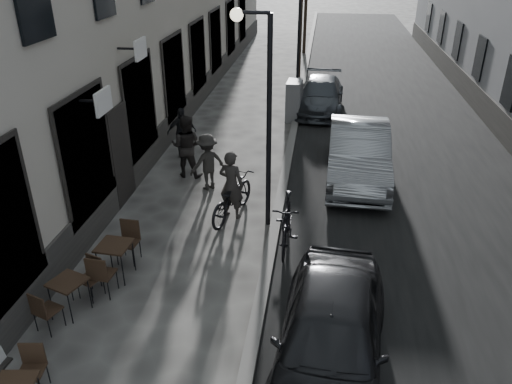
% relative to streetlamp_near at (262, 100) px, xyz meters
% --- Properties ---
extents(road, '(7.30, 60.00, 0.00)m').
position_rel_streetlamp_near_xyz_m(road, '(4.02, 10.00, -3.16)').
color(road, black).
rests_on(road, ground).
extents(kerb, '(0.25, 60.00, 0.12)m').
position_rel_streetlamp_near_xyz_m(kerb, '(0.37, 10.00, -3.10)').
color(kerb, slate).
rests_on(kerb, ground).
extents(streetlamp_near, '(0.90, 0.28, 5.09)m').
position_rel_streetlamp_near_xyz_m(streetlamp_near, '(0.00, 0.00, 0.00)').
color(streetlamp_near, black).
rests_on(streetlamp_near, ground).
extents(streetlamp_far, '(0.90, 0.28, 5.09)m').
position_rel_streetlamp_near_xyz_m(streetlamp_far, '(0.00, 12.00, 0.00)').
color(streetlamp_far, black).
rests_on(streetlamp_far, ground).
extents(bistro_set_b, '(0.86, 1.49, 0.85)m').
position_rel_streetlamp_near_xyz_m(bistro_set_b, '(-3.14, -3.75, -2.72)').
color(bistro_set_b, black).
rests_on(bistro_set_b, ground).
extents(bistro_set_c, '(0.69, 1.61, 0.93)m').
position_rel_streetlamp_near_xyz_m(bistro_set_c, '(-2.71, -2.57, -2.68)').
color(bistro_set_c, black).
rests_on(bistro_set_c, ground).
extents(utility_cabinet, '(0.61, 1.04, 1.52)m').
position_rel_streetlamp_near_xyz_m(utility_cabinet, '(0.27, 8.15, -2.40)').
color(utility_cabinet, slate).
rests_on(utility_cabinet, ground).
extents(bicycle, '(1.29, 2.21, 1.10)m').
position_rel_streetlamp_near_xyz_m(bicycle, '(-0.78, 0.27, -2.61)').
color(bicycle, black).
rests_on(bicycle, ground).
extents(cyclist_rider, '(0.75, 0.60, 1.79)m').
position_rel_streetlamp_near_xyz_m(cyclist_rider, '(-0.78, 0.27, -2.26)').
color(cyclist_rider, '#2A2725').
rests_on(cyclist_rider, ground).
extents(pedestrian_near, '(0.96, 0.78, 1.87)m').
position_rel_streetlamp_near_xyz_m(pedestrian_near, '(-2.52, 2.52, -2.22)').
color(pedestrian_near, black).
rests_on(pedestrian_near, ground).
extents(pedestrian_mid, '(1.18, 1.14, 1.62)m').
position_rel_streetlamp_near_xyz_m(pedestrian_mid, '(-1.72, 1.76, -2.35)').
color(pedestrian_mid, black).
rests_on(pedestrian_mid, ground).
extents(pedestrian_far, '(1.02, 0.80, 1.61)m').
position_rel_streetlamp_near_xyz_m(pedestrian_far, '(-3.07, 4.01, -2.35)').
color(pedestrian_far, black).
rests_on(pedestrian_far, ground).
extents(car_near, '(2.12, 4.46, 1.47)m').
position_rel_streetlamp_near_xyz_m(car_near, '(1.68, -4.57, -2.42)').
color(car_near, black).
rests_on(car_near, ground).
extents(car_mid, '(1.82, 4.90, 1.60)m').
position_rel_streetlamp_near_xyz_m(car_mid, '(2.47, 3.03, -2.36)').
color(car_mid, gray).
rests_on(car_mid, ground).
extents(car_far, '(1.99, 4.50, 1.28)m').
position_rel_streetlamp_near_xyz_m(car_far, '(1.27, 9.45, -2.52)').
color(car_far, '#373B41').
rests_on(car_far, ground).
extents(moped, '(0.58, 2.02, 1.21)m').
position_rel_streetlamp_near_xyz_m(moped, '(0.70, -0.91, -2.56)').
color(moped, black).
rests_on(moped, ground).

